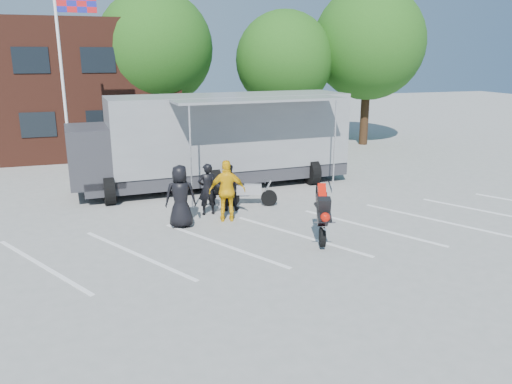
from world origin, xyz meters
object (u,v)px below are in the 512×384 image
stunt_bike_rider (319,241)px  spectator_leather_a (181,196)px  tree_mid (284,60)px  transporter_truck (219,186)px  tree_right (369,43)px  parked_motorcycle (250,206)px  flagpole (67,60)px  tree_left (155,48)px  spectator_leather_c (228,187)px  spectator_hivis (227,191)px  spectator_leather_b (207,189)px

stunt_bike_rider → spectator_leather_a: spectator_leather_a is taller
tree_mid → spectator_leather_a: size_ratio=3.87×
transporter_truck → stunt_bike_rider: (1.28, -7.05, 0.00)m
tree_right → parked_motorcycle: 15.62m
flagpole → transporter_truck: flagpole is taller
spectator_leather_a → stunt_bike_rider: bearing=154.2°
transporter_truck → tree_left: bearing=95.5°
flagpole → tree_left: 7.37m
tree_left → spectator_leather_c: 12.79m
flagpole → tree_mid: (11.24, 5.00, -0.11)m
tree_left → spectator_leather_a: bearing=-94.5°
tree_mid → spectator_hivis: tree_mid is taller
stunt_bike_rider → spectator_leather_b: (-2.54, 3.46, 0.88)m
parked_motorcycle → spectator_leather_a: bearing=134.3°
tree_left → spectator_leather_a: size_ratio=4.35×
tree_right → stunt_bike_rider: bearing=-123.8°
spectator_leather_b → spectator_hivis: bearing=115.4°
stunt_bike_rider → spectator_hivis: spectator_hivis is taller
tree_left → parked_motorcycle: tree_left is taller
stunt_bike_rider → tree_mid: bearing=90.9°
transporter_truck → stunt_bike_rider: 7.16m
transporter_truck → parked_motorcycle: (0.40, -3.12, 0.00)m
spectator_hivis → tree_left: bearing=-75.8°
parked_motorcycle → stunt_bike_rider: 4.03m
transporter_truck → spectator_leather_a: bearing=-120.0°
flagpole → stunt_bike_rider: flagpole is taller
transporter_truck → spectator_leather_a: size_ratio=5.88×
tree_right → spectator_hivis: 16.98m
tree_right → spectator_hivis: bearing=-135.0°
spectator_leather_b → tree_mid: bearing=-125.0°
tree_right → transporter_truck: 14.10m
tree_mid → spectator_leather_c: size_ratio=4.71×
tree_left → transporter_truck: (1.29, -8.54, -5.57)m
spectator_leather_c → spectator_hivis: spectator_hivis is taller
flagpole → tree_right: size_ratio=0.88×
tree_right → spectator_hivis: tree_right is taller
spectator_leather_a → tree_mid: bearing=-115.1°
spectator_leather_c → spectator_hivis: 1.21m
tree_left → spectator_hivis: 13.78m
transporter_truck → spectator_leather_c: size_ratio=7.16×
flagpole → transporter_truck: bearing=-24.7°
parked_motorcycle → flagpole: bearing=62.3°
tree_mid → spectator_leather_c: 13.16m
spectator_hivis → tree_mid: bearing=-106.5°
spectator_leather_c → spectator_leather_a: bearing=44.6°
tree_right → spectator_leather_b: size_ratio=5.16×
tree_mid → parked_motorcycle: tree_mid is taller
stunt_bike_rider → tree_right: bearing=74.0°
tree_mid → transporter_truck: (-5.71, -7.54, -4.94)m
stunt_bike_rider → parked_motorcycle: bearing=120.5°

